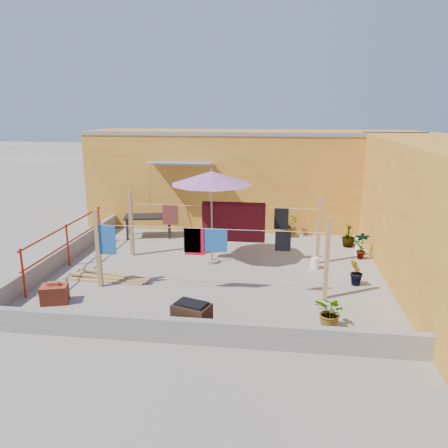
{
  "coord_description": "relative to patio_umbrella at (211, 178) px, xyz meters",
  "views": [
    {
      "loc": [
        1.48,
        -10.21,
        3.93
      ],
      "look_at": [
        0.11,
        0.3,
        1.11
      ],
      "focal_mm": 35.0,
      "sensor_mm": 36.0,
      "label": 1
    }
  ],
  "objects": [
    {
      "name": "brazier",
      "position": [
        0.22,
        -3.72,
        -1.94
      ],
      "size": [
        0.75,
        0.62,
        0.58
      ],
      "color": "black",
      "rests_on": "ground"
    },
    {
      "name": "lumber_pile",
      "position": [
        -2.26,
        -1.54,
        -2.16
      ],
      "size": [
        2.14,
        0.69,
        0.13
      ],
      "color": "tan",
      "rests_on": "ground"
    },
    {
      "name": "parapet_left",
      "position": [
        -3.84,
        -0.52,
        -2.01
      ],
      "size": [
        0.16,
        7.3,
        0.44
      ],
      "primitive_type": "cube",
      "color": "gray",
      "rests_on": "ground"
    },
    {
      "name": "brick_stack",
      "position": [
        -2.86,
        -2.87,
        -2.03
      ],
      "size": [
        0.61,
        0.51,
        0.46
      ],
      "color": "#963622",
      "rests_on": "ground"
    },
    {
      "name": "plant_back_b",
      "position": [
        3.75,
        1.84,
        -1.88
      ],
      "size": [
        0.45,
        0.45,
        0.69
      ],
      "primitive_type": "imported",
      "rotation": [
        0.0,
        0.0,
        1.75
      ],
      "color": "#205C1A",
      "rests_on": "ground"
    },
    {
      "name": "red_railing",
      "position": [
        -3.61,
        -0.72,
        -1.51
      ],
      "size": [
        0.05,
        4.2,
        1.1
      ],
      "color": "#A11E10",
      "rests_on": "ground"
    },
    {
      "name": "water_jug_a",
      "position": [
        3.94,
        1.13,
        -2.08
      ],
      "size": [
        0.21,
        0.21,
        0.32
      ],
      "color": "white",
      "rests_on": "ground"
    },
    {
      "name": "ground",
      "position": [
        0.24,
        -0.52,
        -2.23
      ],
      "size": [
        80.0,
        80.0,
        0.0
      ],
      "primitive_type": "plane",
      "color": "#9E998E",
      "rests_on": "ground"
    },
    {
      "name": "parapet_front",
      "position": [
        0.24,
        -4.1,
        -2.01
      ],
      "size": [
        8.3,
        0.16,
        0.44
      ],
      "primitive_type": "cube",
      "color": "gray",
      "rests_on": "ground"
    },
    {
      "name": "clothesline_rig",
      "position": [
        0.45,
        0.02,
        -1.21
      ],
      "size": [
        5.09,
        2.35,
        1.8
      ],
      "color": "tan",
      "rests_on": "ground"
    },
    {
      "name": "white_basin",
      "position": [
        0.11,
        -3.36,
        -2.18
      ],
      "size": [
        0.47,
        0.47,
        0.08
      ],
      "color": "white",
      "rests_on": "ground"
    },
    {
      "name": "plant_right_c",
      "position": [
        2.72,
        -3.24,
        -1.91
      ],
      "size": [
        0.75,
        0.75,
        0.63
      ],
      "primitive_type": "imported",
      "rotation": [
        0.0,
        0.0,
        5.56
      ],
      "color": "#205C1A",
      "rests_on": "ground"
    },
    {
      "name": "green_hose",
      "position": [
        3.94,
        2.15,
        -2.19
      ],
      "size": [
        0.5,
        0.5,
        0.07
      ],
      "color": "#1A7523",
      "rests_on": "ground"
    },
    {
      "name": "outdoor_table",
      "position": [
        -2.34,
        2.09,
        -1.61
      ],
      "size": [
        1.58,
        1.03,
        0.68
      ],
      "color": "black",
      "rests_on": "ground"
    },
    {
      "name": "patio_umbrella",
      "position": [
        0.0,
        0.0,
        0.0
      ],
      "size": [
        2.51,
        2.51,
        2.48
      ],
      "color": "gray",
      "rests_on": "ground"
    },
    {
      "name": "plant_back_a",
      "position": [
        1.97,
        2.68,
        -1.86
      ],
      "size": [
        0.87,
        0.86,
        0.74
      ],
      "primitive_type": "imported",
      "rotation": [
        0.0,
        0.0,
        0.66
      ],
      "color": "#205C1A",
      "rests_on": "ground"
    },
    {
      "name": "wall_back",
      "position": [
        0.73,
        4.17,
        -0.62
      ],
      "size": [
        11.0,
        3.27,
        3.21
      ],
      "color": "gold",
      "rests_on": "ground"
    },
    {
      "name": "plant_right_b",
      "position": [
        3.5,
        -1.13,
        -1.91
      ],
      "size": [
        0.33,
        0.39,
        0.64
      ],
      "primitive_type": "imported",
      "rotation": [
        0.0,
        0.0,
        4.57
      ],
      "color": "#205C1A",
      "rests_on": "ground"
    },
    {
      "name": "wall_right",
      "position": [
        5.44,
        -0.52,
        -0.63
      ],
      "size": [
        2.4,
        9.0,
        3.2
      ],
      "primitive_type": "cube",
      "color": "gold",
      "rests_on": "ground"
    },
    {
      "name": "plant_right_a",
      "position": [
        3.94,
        0.78,
        -1.84
      ],
      "size": [
        0.43,
        0.31,
        0.77
      ],
      "primitive_type": "imported",
      "rotation": [
        0.0,
        0.0,
        3.04
      ],
      "color": "#205C1A",
      "rests_on": "ground"
    },
    {
      "name": "water_jug_b",
      "position": [
        2.65,
        -0.14,
        -2.08
      ],
      "size": [
        0.21,
        0.21,
        0.33
      ],
      "color": "white",
      "rests_on": "ground"
    }
  ]
}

